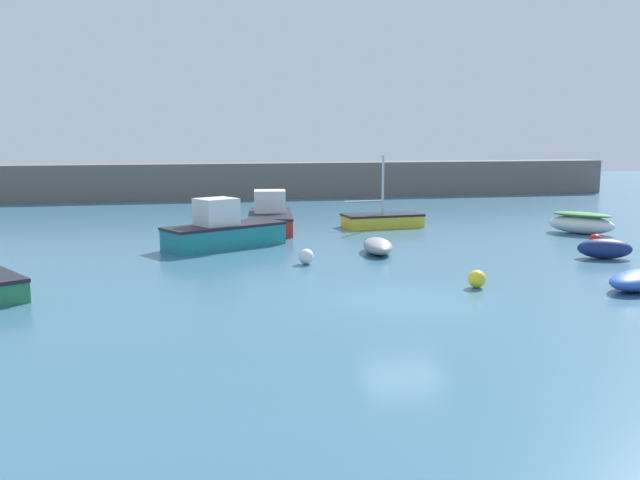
{
  "coord_description": "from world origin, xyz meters",
  "views": [
    {
      "loc": [
        -6.63,
        -19.93,
        5.06
      ],
      "look_at": [
        -0.89,
        8.18,
        0.63
      ],
      "focal_mm": 40.0,
      "sensor_mm": 36.0,
      "label": 1
    }
  ],
  "objects_px": {
    "motorboat_grey_hull": "(270,217)",
    "mooring_buoy_yellow": "(477,279)",
    "mooring_buoy_white": "(306,257)",
    "mooring_buoy_red": "(596,240)",
    "rowboat_with_red_cover": "(581,223)",
    "sailboat_short_mast": "(382,220)",
    "dinghy_near_pier": "(605,249)",
    "rowboat_white_midwater": "(378,246)",
    "motorboat_with_cabin": "(223,231)"
  },
  "relations": [
    {
      "from": "rowboat_with_red_cover",
      "to": "mooring_buoy_yellow",
      "type": "distance_m",
      "value": 14.54
    },
    {
      "from": "sailboat_short_mast",
      "to": "motorboat_with_cabin",
      "type": "distance_m",
      "value": 10.06
    },
    {
      "from": "rowboat_white_midwater",
      "to": "mooring_buoy_white",
      "type": "distance_m",
      "value": 3.82
    },
    {
      "from": "motorboat_grey_hull",
      "to": "mooring_buoy_white",
      "type": "bearing_deg",
      "value": 7.8
    },
    {
      "from": "motorboat_with_cabin",
      "to": "rowboat_white_midwater",
      "type": "bearing_deg",
      "value": -52.2
    },
    {
      "from": "rowboat_with_red_cover",
      "to": "mooring_buoy_white",
      "type": "distance_m",
      "value": 15.72
    },
    {
      "from": "rowboat_with_red_cover",
      "to": "mooring_buoy_white",
      "type": "relative_size",
      "value": 5.66
    },
    {
      "from": "dinghy_near_pier",
      "to": "mooring_buoy_red",
      "type": "height_order",
      "value": "dinghy_near_pier"
    },
    {
      "from": "sailboat_short_mast",
      "to": "rowboat_white_midwater",
      "type": "bearing_deg",
      "value": -113.92
    },
    {
      "from": "motorboat_grey_hull",
      "to": "mooring_buoy_red",
      "type": "relative_size",
      "value": 10.39
    },
    {
      "from": "motorboat_with_cabin",
      "to": "sailboat_short_mast",
      "type": "bearing_deg",
      "value": 1.78
    },
    {
      "from": "motorboat_grey_hull",
      "to": "rowboat_with_red_cover",
      "type": "distance_m",
      "value": 15.5
    },
    {
      "from": "dinghy_near_pier",
      "to": "rowboat_with_red_cover",
      "type": "height_order",
      "value": "rowboat_with_red_cover"
    },
    {
      "from": "rowboat_white_midwater",
      "to": "dinghy_near_pier",
      "type": "bearing_deg",
      "value": 79.82
    },
    {
      "from": "sailboat_short_mast",
      "to": "dinghy_near_pier",
      "type": "relative_size",
      "value": 1.87
    },
    {
      "from": "mooring_buoy_red",
      "to": "sailboat_short_mast",
      "type": "bearing_deg",
      "value": 132.89
    },
    {
      "from": "dinghy_near_pier",
      "to": "motorboat_with_cabin",
      "type": "bearing_deg",
      "value": -178.98
    },
    {
      "from": "motorboat_grey_hull",
      "to": "rowboat_with_red_cover",
      "type": "xyz_separation_m",
      "value": [
        14.91,
        -4.24,
        -0.13
      ]
    },
    {
      "from": "mooring_buoy_red",
      "to": "rowboat_with_red_cover",
      "type": "bearing_deg",
      "value": 67.33
    },
    {
      "from": "motorboat_grey_hull",
      "to": "rowboat_white_midwater",
      "type": "bearing_deg",
      "value": 31.37
    },
    {
      "from": "motorboat_with_cabin",
      "to": "mooring_buoy_white",
      "type": "distance_m",
      "value": 5.39
    },
    {
      "from": "sailboat_short_mast",
      "to": "mooring_buoy_red",
      "type": "bearing_deg",
      "value": -53.21
    },
    {
      "from": "motorboat_grey_hull",
      "to": "mooring_buoy_yellow",
      "type": "distance_m",
      "value": 15.45
    },
    {
      "from": "dinghy_near_pier",
      "to": "mooring_buoy_white",
      "type": "relative_size",
      "value": 3.92
    },
    {
      "from": "motorboat_grey_hull",
      "to": "motorboat_with_cabin",
      "type": "relative_size",
      "value": 1.01
    },
    {
      "from": "mooring_buoy_white",
      "to": "motorboat_grey_hull",
      "type": "bearing_deg",
      "value": 90.68
    },
    {
      "from": "rowboat_white_midwater",
      "to": "mooring_buoy_red",
      "type": "bearing_deg",
      "value": 98.34
    },
    {
      "from": "rowboat_white_midwater",
      "to": "mooring_buoy_white",
      "type": "bearing_deg",
      "value": -52.22
    },
    {
      "from": "motorboat_with_cabin",
      "to": "mooring_buoy_red",
      "type": "bearing_deg",
      "value": -38.61
    },
    {
      "from": "rowboat_with_red_cover",
      "to": "rowboat_white_midwater",
      "type": "bearing_deg",
      "value": -114.27
    },
    {
      "from": "rowboat_with_red_cover",
      "to": "motorboat_with_cabin",
      "type": "distance_m",
      "value": 17.66
    },
    {
      "from": "mooring_buoy_white",
      "to": "motorboat_with_cabin",
      "type": "bearing_deg",
      "value": 121.88
    },
    {
      "from": "sailboat_short_mast",
      "to": "rowboat_with_red_cover",
      "type": "relative_size",
      "value": 1.3
    },
    {
      "from": "motorboat_grey_hull",
      "to": "mooring_buoy_yellow",
      "type": "relative_size",
      "value": 9.77
    },
    {
      "from": "rowboat_white_midwater",
      "to": "dinghy_near_pier",
      "type": "xyz_separation_m",
      "value": [
        8.49,
        -3.03,
        0.09
      ]
    },
    {
      "from": "motorboat_grey_hull",
      "to": "mooring_buoy_red",
      "type": "distance_m",
      "value": 15.55
    },
    {
      "from": "motorboat_grey_hull",
      "to": "mooring_buoy_red",
      "type": "xyz_separation_m",
      "value": [
        13.38,
        -7.9,
        -0.39
      ]
    },
    {
      "from": "motorboat_grey_hull",
      "to": "rowboat_with_red_cover",
      "type": "bearing_deg",
      "value": 81.25
    },
    {
      "from": "sailboat_short_mast",
      "to": "motorboat_with_cabin",
      "type": "bearing_deg",
      "value": -156.05
    },
    {
      "from": "mooring_buoy_red",
      "to": "mooring_buoy_white",
      "type": "height_order",
      "value": "mooring_buoy_white"
    },
    {
      "from": "sailboat_short_mast",
      "to": "mooring_buoy_red",
      "type": "distance_m",
      "value": 10.88
    },
    {
      "from": "rowboat_white_midwater",
      "to": "rowboat_with_red_cover",
      "type": "distance_m",
      "value": 11.96
    },
    {
      "from": "mooring_buoy_yellow",
      "to": "rowboat_white_midwater",
      "type": "bearing_deg",
      "value": 100.73
    },
    {
      "from": "motorboat_grey_hull",
      "to": "sailboat_short_mast",
      "type": "relative_size",
      "value": 1.31
    },
    {
      "from": "sailboat_short_mast",
      "to": "mooring_buoy_white",
      "type": "relative_size",
      "value": 7.33
    },
    {
      "from": "dinghy_near_pier",
      "to": "mooring_buoy_yellow",
      "type": "height_order",
      "value": "dinghy_near_pier"
    },
    {
      "from": "rowboat_white_midwater",
      "to": "sailboat_short_mast",
      "type": "xyz_separation_m",
      "value": [
        2.5,
        7.79,
        0.07
      ]
    },
    {
      "from": "mooring_buoy_yellow",
      "to": "motorboat_with_cabin",
      "type": "bearing_deg",
      "value": 127.73
    },
    {
      "from": "rowboat_white_midwater",
      "to": "rowboat_with_red_cover",
      "type": "bearing_deg",
      "value": 116.31
    },
    {
      "from": "dinghy_near_pier",
      "to": "rowboat_with_red_cover",
      "type": "distance_m",
      "value": 7.14
    }
  ]
}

